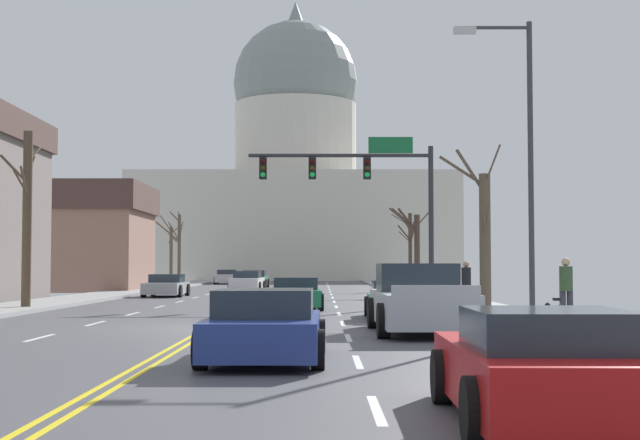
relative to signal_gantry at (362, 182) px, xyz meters
name	(u,v)px	position (x,y,z in m)	size (l,w,h in m)	color
ground	(208,327)	(-4.81, -14.90, -5.17)	(20.00, 180.00, 0.20)	#4B4B50
signal_gantry	(362,182)	(0.00, 0.00, 0.00)	(7.91, 0.41, 7.00)	#28282D
street_lamp_right	(517,145)	(3.14, -15.96, -0.51)	(2.00, 0.24, 7.71)	#333338
capitol_building	(292,185)	(-4.81, 66.97, 5.79)	(35.71, 20.65, 32.46)	beige
sedan_near_00	(292,294)	(-2.86, -4.67, -4.63)	(2.10, 4.45, 1.20)	#1E7247
sedan_near_01	(394,301)	(0.45, -10.66, -4.64)	(2.05, 4.60, 1.18)	#1E7247
pickup_truck_near_02	(416,302)	(0.49, -16.55, -4.44)	(2.41, 5.66, 1.69)	#ADB2B7
sedan_near_03	(261,327)	(-2.90, -23.26, -4.61)	(2.10, 4.47, 1.23)	navy
sedan_near_04	(538,369)	(0.36, -29.50, -4.63)	(2.03, 4.24, 1.20)	#B71414
sedan_oncoming_00	(163,286)	(-10.07, 9.51, -4.64)	(2.10, 4.28, 1.18)	#9EA3A8
sedan_oncoming_01	(244,282)	(-6.55, 19.02, -4.59)	(2.12, 4.68, 1.28)	silver
sedan_oncoming_02	(250,280)	(-6.79, 28.48, -4.59)	(2.07, 4.35, 1.28)	#1E7247
sedan_oncoming_03	(223,277)	(-10.14, 41.92, -4.59)	(2.18, 4.57, 1.26)	silver
flank_building_00	(34,237)	(-20.11, 19.99, -1.73)	(14.08, 9.14, 6.83)	#8C6656
bare_tree_00	(406,247)	(4.00, 21.77, -2.30)	(1.67, 1.84, 5.27)	#423328
bare_tree_01	(23,215)	(-12.71, -5.47, -1.70)	(1.25, 2.79, 6.44)	#4C3D2D
bare_tree_02	(412,248)	(3.26, 10.87, -2.63)	(2.33, 1.83, 4.68)	#423328
bare_tree_03	(175,245)	(-13.66, 36.85, -1.88)	(1.94, 2.48, 6.01)	brown
bare_tree_04	(480,237)	(3.28, -9.86, -2.65)	(1.70, 2.38, 5.29)	brown
bare_tree_05	(167,252)	(-12.85, 27.76, -2.60)	(2.26, 1.72, 5.10)	brown
pedestrian_00	(562,287)	(4.39, -15.43, -4.11)	(0.35, 0.34, 1.70)	#33333D
pedestrian_01	(463,282)	(3.33, -5.89, -4.14)	(0.35, 0.34, 1.65)	black
bicycle_parked	(550,320)	(3.04, -19.48, -4.71)	(0.12, 1.77, 0.85)	black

